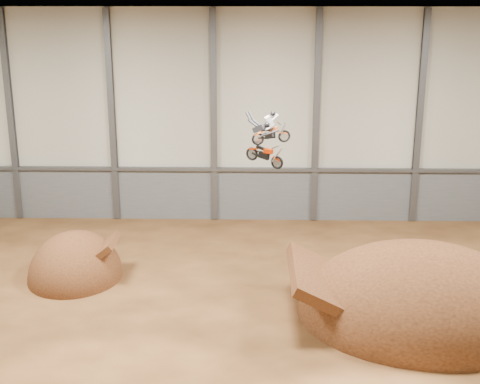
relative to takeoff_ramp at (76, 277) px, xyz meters
The scene contains 14 objects.
floor 11.53m from the takeoff_ramp, 26.21° to the right, with size 40.00×40.00×0.00m, color #462812.
back_wall 15.94m from the takeoff_ramp, 43.78° to the left, with size 40.00×0.10×14.00m, color beige.
ceiling 18.13m from the takeoff_ramp, 26.21° to the right, with size 40.00×40.00×0.00m, color black.
lower_band_back 14.36m from the takeoff_ramp, 43.49° to the left, with size 39.80×0.18×3.50m, color #56595D.
steel_rail 14.59m from the takeoff_ramp, 43.05° to the left, with size 39.80×0.35×0.20m, color #47494F.
steel_column_0 13.54m from the takeoff_ramp, 123.08° to the left, with size 0.40×0.36×13.90m, color #47494F.
steel_column_1 11.97m from the takeoff_ramp, 87.99° to the left, with size 0.40×0.36×13.90m, color #47494F.
steel_column_2 13.87m from the takeoff_ramp, 54.18° to the left, with size 0.40×0.36×13.90m, color #47494F.
steel_column_3 18.17m from the takeoff_ramp, 35.38° to the left, with size 0.40×0.36×13.90m, color #47494F.
steel_column_4 23.60m from the takeoff_ramp, 25.52° to the left, with size 0.40×0.36×13.90m, color #47494F.
takeoff_ramp is the anchor object (origin of this frame).
landing_ramp 18.12m from the takeoff_ramp, 12.77° to the right, with size 11.67×10.33×6.73m, color #391D0E.
fmx_rider_a 13.72m from the takeoff_ramp, ahead, with size 1.90×0.73×1.72m, color #C24818, non-canonical shape.
fmx_rider_b 13.23m from the takeoff_ramp, 13.62° to the right, with size 2.67×0.76×2.29m, color #B42600, non-canonical shape.
Camera 1 is at (-0.62, -28.18, 14.93)m, focal length 50.00 mm.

